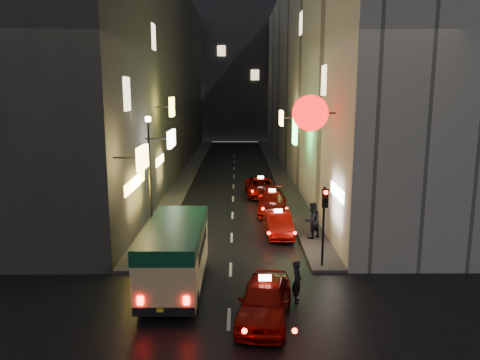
{
  "coord_description": "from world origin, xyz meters",
  "views": [
    {
      "loc": [
        0.28,
        -10.74,
        7.65
      ],
      "look_at": [
        0.44,
        13.0,
        3.11
      ],
      "focal_mm": 35.0,
      "sensor_mm": 36.0,
      "label": 1
    }
  ],
  "objects_px": {
    "taxi_near": "(265,297)",
    "lamp_post": "(150,168)",
    "pedestrian_crossing": "(297,279)",
    "minibus": "(175,249)",
    "traffic_light": "(324,210)"
  },
  "relations": [
    {
      "from": "minibus",
      "to": "pedestrian_crossing",
      "type": "bearing_deg",
      "value": -14.42
    },
    {
      "from": "taxi_near",
      "to": "pedestrian_crossing",
      "type": "relative_size",
      "value": 3.04
    },
    {
      "from": "minibus",
      "to": "lamp_post",
      "type": "xyz_separation_m",
      "value": [
        -2.08,
        6.49,
        2.08
      ]
    },
    {
      "from": "minibus",
      "to": "traffic_light",
      "type": "bearing_deg",
      "value": 17.73
    },
    {
      "from": "minibus",
      "to": "traffic_light",
      "type": "height_order",
      "value": "traffic_light"
    },
    {
      "from": "taxi_near",
      "to": "lamp_post",
      "type": "height_order",
      "value": "lamp_post"
    },
    {
      "from": "taxi_near",
      "to": "minibus",
      "type": "bearing_deg",
      "value": 143.02
    },
    {
      "from": "taxi_near",
      "to": "lamp_post",
      "type": "xyz_separation_m",
      "value": [
        -5.42,
        9.0,
        2.9
      ]
    },
    {
      "from": "taxi_near",
      "to": "lamp_post",
      "type": "relative_size",
      "value": 0.87
    },
    {
      "from": "pedestrian_crossing",
      "to": "traffic_light",
      "type": "distance_m",
      "value": 3.92
    },
    {
      "from": "minibus",
      "to": "traffic_light",
      "type": "distance_m",
      "value": 6.51
    },
    {
      "from": "minibus",
      "to": "taxi_near",
      "type": "height_order",
      "value": "minibus"
    },
    {
      "from": "taxi_near",
      "to": "traffic_light",
      "type": "height_order",
      "value": "traffic_light"
    },
    {
      "from": "pedestrian_crossing",
      "to": "lamp_post",
      "type": "bearing_deg",
      "value": 46.63
    },
    {
      "from": "minibus",
      "to": "taxi_near",
      "type": "xyz_separation_m",
      "value": [
        3.34,
        -2.51,
        -0.83
      ]
    }
  ]
}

